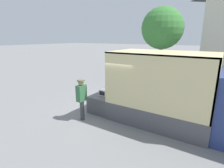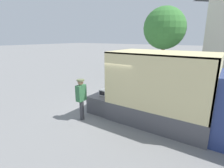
{
  "view_description": "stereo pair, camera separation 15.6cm",
  "coord_description": "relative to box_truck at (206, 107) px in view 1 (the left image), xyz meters",
  "views": [
    {
      "loc": [
        4.07,
        -6.94,
        3.5
      ],
      "look_at": [
        -0.26,
        -0.2,
        1.36
      ],
      "focal_mm": 28.0,
      "sensor_mm": 36.0,
      "label": 1
    },
    {
      "loc": [
        4.2,
        -6.86,
        3.5
      ],
      "look_at": [
        -0.26,
        -0.2,
        1.36
      ],
      "focal_mm": 28.0,
      "sensor_mm": 36.0,
      "label": 2
    }
  ],
  "objects": [
    {
      "name": "street_tree",
      "position": [
        -5.11,
        10.49,
        3.35
      ],
      "size": [
        4.0,
        4.0,
        6.35
      ],
      "color": "brown",
      "rests_on": "ground"
    },
    {
      "name": "tailgate_deck",
      "position": [
        -4.3,
        0.0,
        -0.58
      ],
      "size": [
        1.13,
        2.18,
        0.81
      ],
      "primitive_type": "cube",
      "color": "#4C4C51",
      "rests_on": "ground"
    },
    {
      "name": "microwave",
      "position": [
        -4.26,
        -0.39,
        -0.04
      ],
      "size": [
        0.47,
        0.42,
        0.29
      ],
      "color": "white",
      "rests_on": "tailgate_deck"
    },
    {
      "name": "ground_plane",
      "position": [
        -3.73,
        0.0,
        -0.99
      ],
      "size": [
        160.0,
        160.0,
        0.0
      ],
      "primitive_type": "plane",
      "color": "gray"
    },
    {
      "name": "worker_person",
      "position": [
        -4.56,
        -1.73,
        0.13
      ],
      "size": [
        0.32,
        0.44,
        1.8
      ],
      "color": "#38383D",
      "rests_on": "ground"
    },
    {
      "name": "portable_generator",
      "position": [
        -4.14,
        0.55,
        0.03
      ],
      "size": [
        0.62,
        0.46,
        0.57
      ],
      "color": "black",
      "rests_on": "tailgate_deck"
    },
    {
      "name": "box_truck",
      "position": [
        0.0,
        0.0,
        0.0
      ],
      "size": [
        6.26,
        2.29,
        2.95
      ],
      "color": "navy",
      "rests_on": "ground"
    }
  ]
}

